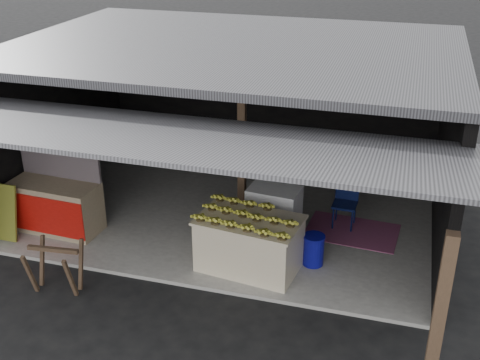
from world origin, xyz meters
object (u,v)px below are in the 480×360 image
(banana_table, at_px, (249,243))
(neighbor_stall, at_px, (55,204))
(white_crate, at_px, (274,213))
(plastic_chair, at_px, (346,198))
(sawhorse, at_px, (55,264))
(water_barrel, at_px, (313,251))

(banana_table, xyz_separation_m, neighbor_stall, (-3.41, 0.24, 0.05))
(white_crate, bearing_deg, plastic_chair, 42.74)
(sawhorse, bearing_deg, plastic_chair, 32.99)
(neighbor_stall, bearing_deg, white_crate, 14.40)
(neighbor_stall, height_order, plastic_chair, neighbor_stall)
(white_crate, bearing_deg, sawhorse, -133.50)
(sawhorse, xyz_separation_m, water_barrel, (3.40, 1.64, -0.17))
(water_barrel, bearing_deg, sawhorse, -154.19)
(plastic_chair, bearing_deg, water_barrel, -99.51)
(white_crate, xyz_separation_m, water_barrel, (0.76, -0.59, -0.22))
(white_crate, bearing_deg, neighbor_stall, -162.44)
(banana_table, relative_size, white_crate, 1.80)
(banana_table, height_order, plastic_chair, plastic_chair)
(banana_table, height_order, white_crate, white_crate)
(banana_table, bearing_deg, water_barrel, 29.10)
(banana_table, distance_m, water_barrel, 1.00)
(banana_table, xyz_separation_m, sawhorse, (-2.49, -1.28, -0.02))
(white_crate, height_order, sawhorse, white_crate)
(banana_table, xyz_separation_m, plastic_chair, (1.21, 1.75, 0.07))
(white_crate, distance_m, sawhorse, 3.45)
(white_crate, relative_size, plastic_chair, 1.08)
(water_barrel, bearing_deg, neighbor_stall, -178.35)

